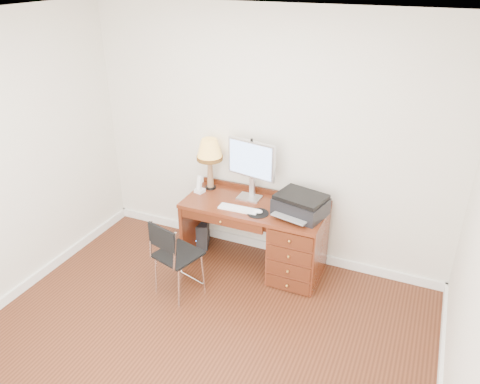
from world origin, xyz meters
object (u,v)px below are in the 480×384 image
at_px(monitor, 251,163).
at_px(equipment_box, 197,233).
at_px(leg_lamp, 210,153).
at_px(chair, 174,252).
at_px(desk, 282,238).
at_px(phone, 200,188).
at_px(printer, 301,205).

xyz_separation_m(monitor, equipment_box, (-0.66, -0.05, -1.00)).
bearing_deg(leg_lamp, chair, -85.05).
height_order(desk, phone, phone).
height_order(printer, equipment_box, printer).
relative_size(desk, phone, 7.68).
bearing_deg(printer, chair, -128.86).
relative_size(monitor, printer, 1.15).
height_order(desk, printer, printer).
xyz_separation_m(printer, chair, (-1.01, -0.79, -0.35)).
relative_size(printer, equipment_box, 1.77).
relative_size(desk, equipment_box, 4.77).
bearing_deg(desk, monitor, 161.78).
distance_m(desk, chair, 1.16).
height_order(monitor, chair, monitor).
bearing_deg(phone, chair, -66.89).
bearing_deg(desk, phone, 178.54).
distance_m(printer, chair, 1.33).
bearing_deg(phone, leg_lamp, 78.51).
height_order(chair, equipment_box, chair).
distance_m(desk, equipment_box, 1.12).
bearing_deg(printer, phone, -168.37).
distance_m(monitor, chair, 1.21).
xyz_separation_m(leg_lamp, chair, (0.08, -0.96, -0.67)).
bearing_deg(desk, chair, -136.42).
distance_m(monitor, phone, 0.66).
height_order(monitor, leg_lamp, monitor).
relative_size(desk, printer, 2.69).
relative_size(monitor, leg_lamp, 1.10).
distance_m(phone, equipment_box, 0.66).
relative_size(leg_lamp, chair, 0.70).
bearing_deg(desk, leg_lamp, 169.91).
bearing_deg(chair, equipment_box, 121.73).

